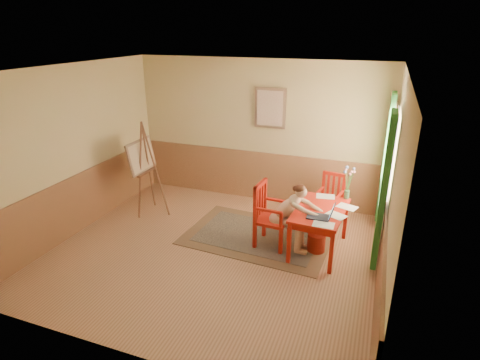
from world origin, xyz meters
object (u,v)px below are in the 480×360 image
at_px(table, 320,215).
at_px(chair_back, 330,200).
at_px(figure, 290,214).
at_px(chair_left, 269,215).
at_px(laptop, 323,215).
at_px(easel, 143,160).

relative_size(table, chair_back, 1.33).
height_order(chair_back, figure, figure).
height_order(chair_left, laptop, chair_left).
bearing_deg(chair_back, figure, -113.19).
distance_m(chair_left, laptop, 0.91).
relative_size(figure, easel, 0.64).
distance_m(table, laptop, 0.33).
height_order(figure, laptop, figure).
xyz_separation_m(table, figure, (-0.44, -0.11, -0.01)).
bearing_deg(figure, chair_left, 177.46).
xyz_separation_m(chair_left, easel, (-2.54, 0.39, 0.52)).
distance_m(chair_left, easel, 2.62).
distance_m(laptop, easel, 3.46).
bearing_deg(easel, chair_left, -8.70).
distance_m(table, figure, 0.46).
bearing_deg(table, laptop, -75.71).
height_order(chair_left, easel, easel).
bearing_deg(figure, table, 14.36).
bearing_deg(easel, figure, -7.98).
distance_m(table, chair_left, 0.79).
bearing_deg(table, chair_back, 88.72).
distance_m(chair_back, easel, 3.47).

